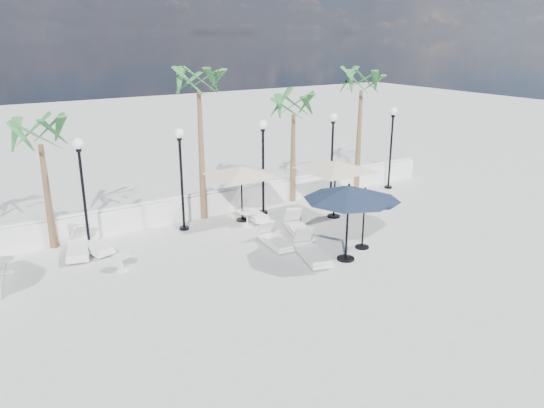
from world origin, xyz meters
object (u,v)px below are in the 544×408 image
lounger_4 (274,241)px  parasol_cream_sq_a (241,167)px  parasol_cream_sq_b (336,161)px  parasol_navy_mid (365,195)px  lounger_6 (251,213)px  lounger_1 (78,246)px  lounger_3 (312,252)px  parasol_navy_right (349,193)px  lounger_5 (298,228)px  lounger_2 (92,244)px

lounger_4 → parasol_cream_sq_a: bearing=87.7°
parasol_cream_sq_b → parasol_navy_mid: bearing=-111.4°
parasol_navy_mid → parasol_cream_sq_b: 3.32m
lounger_6 → parasol_cream_sq_a: 1.98m
lounger_4 → lounger_1: bearing=158.1°
lounger_6 → parasol_cream_sq_a: size_ratio=0.40×
lounger_1 → lounger_3: (6.34, -4.54, -0.00)m
parasol_navy_mid → parasol_navy_right: 1.28m
lounger_5 → parasol_cream_sq_b: size_ratio=0.42×
lounger_2 → parasol_cream_sq_b: (9.15, -1.60, 2.05)m
lounger_1 → parasol_navy_right: (7.28, -5.15, 2.01)m
lounger_2 → lounger_3: size_ratio=0.92×
lounger_3 → parasol_cream_sq_b: parasol_cream_sq_b is taller
lounger_2 → lounger_6: bearing=-15.4°
lounger_1 → lounger_4: 6.60m
lounger_1 → parasol_cream_sq_a: parasol_cream_sq_a is taller
lounger_2 → lounger_6: (6.23, 0.00, -0.00)m
lounger_5 → parasol_navy_mid: bearing=-43.4°
lounger_4 → parasol_cream_sq_b: (3.71, 1.37, 2.07)m
lounger_5 → parasol_cream_sq_a: size_ratio=0.44×
lounger_1 → parasol_cream_sq_a: 6.55m
lounger_3 → parasol_cream_sq_b: size_ratio=0.44×
lounger_5 → parasol_cream_sq_b: parasol_cream_sq_b is taller
lounger_3 → lounger_4: 1.63m
lounger_4 → parasol_cream_sq_b: bearing=25.0°
lounger_6 → parasol_navy_right: bearing=-83.3°
lounger_2 → parasol_cream_sq_a: parasol_cream_sq_a is taller
lounger_6 → parasol_navy_mid: 5.25m
lounger_6 → parasol_navy_right: size_ratio=0.66×
lounger_3 → parasol_navy_right: bearing=-16.8°
lounger_1 → parasol_navy_right: bearing=-20.2°
lounger_4 → parasol_cream_sq_a: parasol_cream_sq_a is taller
parasol_navy_right → parasol_cream_sq_b: 4.24m
lounger_6 → parasol_navy_mid: bearing=-69.6°
lounger_2 → parasol_navy_mid: (7.95, -4.67, 1.67)m
lounger_1 → parasol_navy_mid: (8.40, -4.67, 1.64)m
parasol_navy_mid → lounger_1: bearing=150.9°
lounger_2 → lounger_3: (5.88, -4.54, 0.02)m
lounger_6 → parasol_cream_sq_a: (-0.42, -0.02, 1.93)m
lounger_3 → lounger_6: (0.35, 4.54, -0.02)m
lounger_6 → parasol_cream_sq_b: parasol_cream_sq_b is taller
parasol_cream_sq_a → lounger_5: bearing=-68.5°
lounger_4 → parasol_cream_sq_b: 4.46m
lounger_3 → lounger_6: 4.55m
lounger_1 → lounger_5: bearing=-4.0°
lounger_4 → parasol_navy_mid: (2.51, -1.70, 1.69)m
parasol_cream_sq_b → lounger_4: bearing=-159.8°
lounger_5 → lounger_2: bearing=178.3°
lounger_3 → lounger_5: bearing=82.1°
lounger_5 → lounger_6: 2.56m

